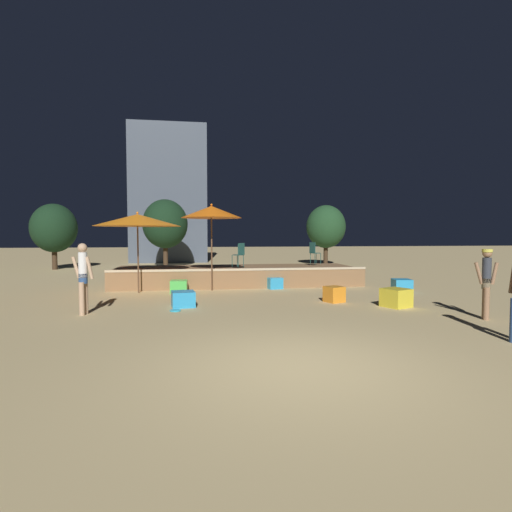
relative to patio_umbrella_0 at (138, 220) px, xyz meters
name	(u,v)px	position (x,y,z in m)	size (l,w,h in m)	color
ground_plane	(301,367)	(3.40, -8.16, -2.43)	(120.00, 120.00, 0.00)	tan
wooden_deck	(237,276)	(3.52, 1.98, -2.10)	(9.37, 3.18, 0.74)	olive
patio_umbrella_0	(138,220)	(0.00, 0.00, 0.00)	(2.85, 2.85, 2.72)	brown
patio_umbrella_1	(211,212)	(2.46, 0.21, 0.30)	(2.10, 2.10, 3.03)	brown
cube_seat_0	(334,294)	(5.86, -2.75, -2.21)	(0.61, 0.61, 0.45)	orange
cube_seat_1	(274,283)	(4.72, 0.37, -2.23)	(0.58, 0.58, 0.40)	#2D9EDB
cube_seat_2	(396,298)	(7.24, -3.75, -2.18)	(0.82, 0.82, 0.50)	yellow
cube_seat_3	(183,299)	(1.56, -2.86, -2.22)	(0.68, 0.68, 0.42)	#2D9EDB
cube_seat_4	(179,286)	(1.34, -0.16, -2.22)	(0.57, 0.57, 0.42)	#4CC651
cube_seat_5	(402,285)	(9.02, -0.82, -2.23)	(0.68, 0.68, 0.40)	#2D9EDB
person_0	(486,281)	(8.48, -5.55, -1.54)	(0.48, 0.31, 1.62)	#997051
person_2	(83,276)	(-0.81, -3.57, -1.48)	(0.55, 0.30, 1.74)	tan
bistro_chair_0	(314,251)	(6.75, 2.20, -1.15)	(0.44, 0.44, 0.90)	#1E4C47
bistro_chair_1	(240,252)	(3.53, 1.08, -1.15)	(0.48, 0.48, 0.90)	#1E4C47
frisbee_disc	(175,311)	(1.38, -3.48, -2.41)	(0.27, 0.27, 0.03)	#33B2D8
background_tree_0	(326,227)	(10.23, 11.01, 0.04)	(2.50, 2.50, 3.86)	#3D2B1C
background_tree_1	(165,224)	(0.13, 10.73, 0.17)	(2.66, 2.66, 4.07)	#3D2B1C
background_tree_2	(54,228)	(-5.94, 10.12, -0.11)	(2.47, 2.47, 3.69)	#3D2B1C
distant_building	(169,195)	(0.05, 16.12, 2.43)	(5.40, 3.25, 9.73)	#4C5666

